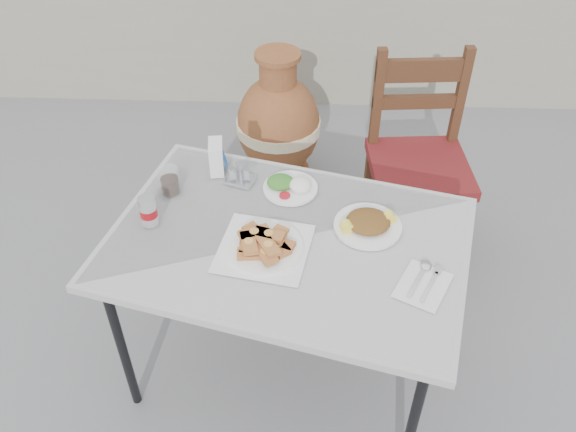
{
  "coord_description": "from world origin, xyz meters",
  "views": [
    {
      "loc": [
        0.17,
        -1.49,
        2.32
      ],
      "look_at": [
        0.11,
        0.17,
        0.85
      ],
      "focal_mm": 38.0,
      "sensor_mm": 36.0,
      "label": 1
    }
  ],
  "objects_px": {
    "pide_plate": "(264,243)",
    "cafe_table": "(287,249)",
    "salad_rice_plate": "(290,185)",
    "cola_glass": "(170,182)",
    "chair": "(418,160)",
    "soda_can": "(148,211)",
    "napkin_holder": "(216,157)",
    "salad_chopped_plate": "(368,223)",
    "terracotta_urn": "(278,126)",
    "condiment_caddy": "(240,176)"
  },
  "relations": [
    {
      "from": "cola_glass",
      "to": "chair",
      "type": "distance_m",
      "value": 1.26
    },
    {
      "from": "pide_plate",
      "to": "napkin_holder",
      "type": "relative_size",
      "value": 2.77
    },
    {
      "from": "soda_can",
      "to": "condiment_caddy",
      "type": "xyz_separation_m",
      "value": [
        0.31,
        0.26,
        -0.03
      ]
    },
    {
      "from": "cola_glass",
      "to": "napkin_holder",
      "type": "bearing_deg",
      "value": 42.11
    },
    {
      "from": "pide_plate",
      "to": "salad_rice_plate",
      "type": "bearing_deg",
      "value": 76.95
    },
    {
      "from": "napkin_holder",
      "to": "chair",
      "type": "distance_m",
      "value": 1.06
    },
    {
      "from": "salad_rice_plate",
      "to": "napkin_holder",
      "type": "distance_m",
      "value": 0.33
    },
    {
      "from": "chair",
      "to": "napkin_holder",
      "type": "bearing_deg",
      "value": -159.2
    },
    {
      "from": "salad_rice_plate",
      "to": "salad_chopped_plate",
      "type": "height_order",
      "value": "same"
    },
    {
      "from": "cafe_table",
      "to": "salad_chopped_plate",
      "type": "height_order",
      "value": "salad_chopped_plate"
    },
    {
      "from": "chair",
      "to": "cafe_table",
      "type": "bearing_deg",
      "value": -130.75
    },
    {
      "from": "terracotta_urn",
      "to": "napkin_holder",
      "type": "bearing_deg",
      "value": -101.82
    },
    {
      "from": "salad_chopped_plate",
      "to": "soda_can",
      "type": "relative_size",
      "value": 2.15
    },
    {
      "from": "pide_plate",
      "to": "cafe_table",
      "type": "bearing_deg",
      "value": 34.54
    },
    {
      "from": "cafe_table",
      "to": "cola_glass",
      "type": "bearing_deg",
      "value": 152.16
    },
    {
      "from": "condiment_caddy",
      "to": "chair",
      "type": "xyz_separation_m",
      "value": [
        0.81,
        0.51,
        -0.27
      ]
    },
    {
      "from": "salad_rice_plate",
      "to": "chair",
      "type": "relative_size",
      "value": 0.21
    },
    {
      "from": "pide_plate",
      "to": "soda_can",
      "type": "xyz_separation_m",
      "value": [
        -0.43,
        0.12,
        0.03
      ]
    },
    {
      "from": "cafe_table",
      "to": "soda_can",
      "type": "bearing_deg",
      "value": 172.95
    },
    {
      "from": "salad_chopped_plate",
      "to": "condiment_caddy",
      "type": "relative_size",
      "value": 1.89
    },
    {
      "from": "pide_plate",
      "to": "salad_rice_plate",
      "type": "relative_size",
      "value": 1.69
    },
    {
      "from": "soda_can",
      "to": "pide_plate",
      "type": "bearing_deg",
      "value": -15.35
    },
    {
      "from": "salad_rice_plate",
      "to": "napkin_holder",
      "type": "height_order",
      "value": "napkin_holder"
    },
    {
      "from": "salad_rice_plate",
      "to": "soda_can",
      "type": "height_order",
      "value": "soda_can"
    },
    {
      "from": "cola_glass",
      "to": "cafe_table",
      "type": "bearing_deg",
      "value": -27.84
    },
    {
      "from": "chair",
      "to": "salad_chopped_plate",
      "type": "bearing_deg",
      "value": -116.9
    },
    {
      "from": "cafe_table",
      "to": "salad_chopped_plate",
      "type": "relative_size",
      "value": 5.81
    },
    {
      "from": "napkin_holder",
      "to": "condiment_caddy",
      "type": "height_order",
      "value": "napkin_holder"
    },
    {
      "from": "soda_can",
      "to": "napkin_holder",
      "type": "xyz_separation_m",
      "value": [
        0.21,
        0.34,
        0.01
      ]
    },
    {
      "from": "pide_plate",
      "to": "cola_glass",
      "type": "relative_size",
      "value": 3.3
    },
    {
      "from": "salad_rice_plate",
      "to": "condiment_caddy",
      "type": "relative_size",
      "value": 1.63
    },
    {
      "from": "pide_plate",
      "to": "cola_glass",
      "type": "bearing_deg",
      "value": 142.08
    },
    {
      "from": "salad_rice_plate",
      "to": "chair",
      "type": "xyz_separation_m",
      "value": [
        0.61,
        0.55,
        -0.26
      ]
    },
    {
      "from": "napkin_holder",
      "to": "terracotta_urn",
      "type": "distance_m",
      "value": 1.08
    },
    {
      "from": "cafe_table",
      "to": "salad_rice_plate",
      "type": "relative_size",
      "value": 6.74
    },
    {
      "from": "chair",
      "to": "terracotta_urn",
      "type": "xyz_separation_m",
      "value": [
        -0.71,
        0.52,
        -0.16
      ]
    },
    {
      "from": "salad_rice_plate",
      "to": "condiment_caddy",
      "type": "height_order",
      "value": "condiment_caddy"
    },
    {
      "from": "pide_plate",
      "to": "terracotta_urn",
      "type": "bearing_deg",
      "value": 91.04
    },
    {
      "from": "condiment_caddy",
      "to": "napkin_holder",
      "type": "bearing_deg",
      "value": 144.73
    },
    {
      "from": "napkin_holder",
      "to": "condiment_caddy",
      "type": "bearing_deg",
      "value": -42.47
    },
    {
      "from": "cola_glass",
      "to": "chair",
      "type": "height_order",
      "value": "chair"
    },
    {
      "from": "salad_rice_plate",
      "to": "salad_chopped_plate",
      "type": "bearing_deg",
      "value": -35.78
    },
    {
      "from": "cafe_table",
      "to": "terracotta_urn",
      "type": "height_order",
      "value": "terracotta_urn"
    },
    {
      "from": "chair",
      "to": "soda_can",
      "type": "bearing_deg",
      "value": -150.22
    },
    {
      "from": "napkin_holder",
      "to": "cafe_table",
      "type": "bearing_deg",
      "value": -59.79
    },
    {
      "from": "cafe_table",
      "to": "salad_chopped_plate",
      "type": "distance_m",
      "value": 0.31
    },
    {
      "from": "soda_can",
      "to": "napkin_holder",
      "type": "relative_size",
      "value": 0.89
    },
    {
      "from": "soda_can",
      "to": "cola_glass",
      "type": "relative_size",
      "value": 1.05
    },
    {
      "from": "cafe_table",
      "to": "soda_can",
      "type": "relative_size",
      "value": 12.48
    },
    {
      "from": "salad_rice_plate",
      "to": "cola_glass",
      "type": "bearing_deg",
      "value": -175.63
    }
  ]
}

